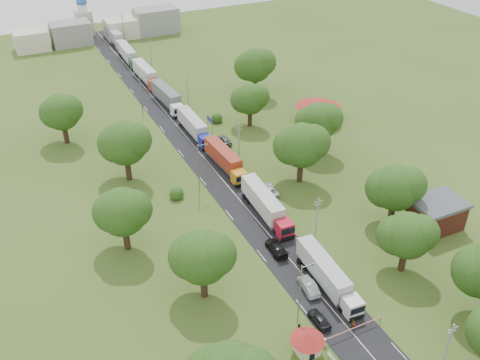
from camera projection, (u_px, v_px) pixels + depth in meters
ground at (264, 229)px, 89.71m from camera, size 260.00×260.00×0.00m
road at (216, 172)px, 104.84m from camera, size 8.00×200.00×0.04m
boom_barrier at (345, 332)px, 69.81m from camera, size 9.22×0.35×1.18m
guard_booth at (307, 341)px, 66.98m from camera, size 4.40×4.40×3.45m
info_sign at (210, 122)px, 116.47m from camera, size 0.12×3.10×4.10m
pole_0 at (446, 350)px, 62.71m from camera, size 1.60×0.24×9.00m
pole_1 at (316, 220)px, 83.89m from camera, size 1.60×0.24×9.00m
pole_2 at (239, 143)px, 105.08m from camera, size 1.60×0.24×9.00m
pole_3 at (188, 92)px, 126.26m from camera, size 1.60×0.24×9.00m
pole_4 at (151, 55)px, 147.44m from camera, size 1.60×0.24×9.00m
pole_5 at (123, 28)px, 168.62m from camera, size 1.60×0.24×9.00m
lamp_0 at (301, 291)px, 69.61m from camera, size 2.03×0.22×10.00m
lamp_1 at (199, 166)px, 96.09m from camera, size 2.03×0.22×10.00m
lamp_2 at (142, 95)px, 122.57m from camera, size 2.03×0.22×10.00m
tree_2 at (407, 235)px, 77.76m from camera, size 8.00×8.00×10.10m
tree_3 at (396, 187)px, 87.20m from camera, size 8.80×8.80×11.07m
tree_4 at (301, 145)px, 97.92m from camera, size 9.60×9.60×12.05m
tree_5 at (319, 121)px, 107.60m from camera, size 8.80×8.80×11.07m
tree_6 at (250, 99)px, 118.22m from camera, size 8.00×8.00×10.10m
tree_7 at (255, 65)px, 132.22m from camera, size 9.60×9.60×12.05m
tree_10 at (202, 256)px, 72.84m from camera, size 8.80×8.80×11.07m
tree_11 at (122, 211)px, 81.62m from camera, size 8.80×8.80×11.07m
tree_12 at (124, 143)px, 98.62m from camera, size 9.60×9.60×12.05m
tree_13 at (61, 112)px, 111.14m from camera, size 8.80×8.80×11.07m
house_brick at (436, 214)px, 88.74m from camera, size 8.60×6.60×5.20m
house_cream at (319, 107)px, 121.44m from camera, size 10.08×10.08×5.80m
distant_town at (105, 29)px, 171.29m from camera, size 52.00×8.00×8.00m
church at (84, 18)px, 174.59m from camera, size 5.00×5.00×12.30m
truck_0 at (327, 274)px, 77.19m from camera, size 3.21×14.76×4.08m
truck_1 at (265, 204)px, 91.69m from camera, size 3.21×15.42×4.26m
truck_2 at (225, 159)px, 104.80m from camera, size 3.08×14.75×4.08m
truck_3 at (194, 126)px, 116.62m from camera, size 2.57×14.89×4.13m
truck_4 at (167, 97)px, 129.43m from camera, size 3.44×15.68×4.33m
truck_5 at (146, 74)px, 142.12m from camera, size 3.06×15.52×4.29m
truck_6 at (128, 54)px, 155.04m from camera, size 2.90×15.09×4.18m
truck_7 at (114, 36)px, 168.75m from camera, size 2.90×15.55×4.31m
car_lane_front at (319, 319)px, 71.99m from camera, size 1.70×4.10×1.39m
car_lane_mid at (309, 286)px, 77.14m from camera, size 2.22×4.92×1.57m
car_lane_rear at (277, 248)px, 84.33m from camera, size 2.49×5.43×1.54m
car_verge_near at (269, 190)px, 98.40m from camera, size 2.81×5.23×1.40m
car_verge_far at (224, 140)px, 114.28m from camera, size 2.05×4.68×1.57m
pedestrian_near at (353, 325)px, 70.77m from camera, size 0.82×0.78×1.89m
pedestrian_booth at (299, 330)px, 70.20m from camera, size 1.04×1.08×1.75m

